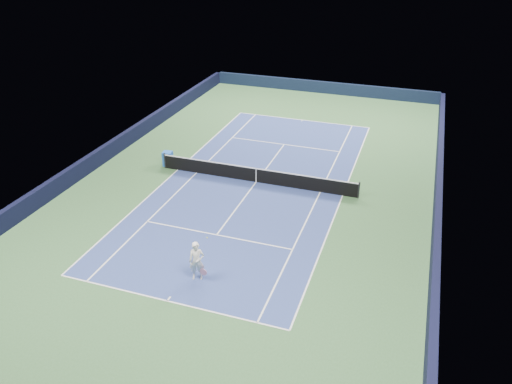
% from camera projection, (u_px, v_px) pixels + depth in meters
% --- Properties ---
extents(ground, '(40.00, 40.00, 0.00)m').
position_uv_depth(ground, '(256.00, 182.00, 31.43)').
color(ground, '#325A31').
rests_on(ground, ground).
extents(wall_far, '(22.00, 0.35, 1.10)m').
position_uv_depth(wall_far, '(323.00, 87.00, 47.67)').
color(wall_far, black).
rests_on(wall_far, ground).
extents(wall_right, '(0.35, 40.00, 1.10)m').
position_uv_depth(wall_right, '(438.00, 202.00, 28.09)').
color(wall_right, black).
rests_on(wall_right, ground).
extents(wall_left, '(0.35, 40.00, 1.10)m').
position_uv_depth(wall_left, '(107.00, 152.00, 34.26)').
color(wall_left, black).
rests_on(wall_left, ground).
extents(court_surface, '(10.97, 23.77, 0.01)m').
position_uv_depth(court_surface, '(256.00, 182.00, 31.43)').
color(court_surface, navy).
rests_on(court_surface, ground).
extents(baseline_far, '(10.97, 0.08, 0.00)m').
position_uv_depth(baseline_far, '(302.00, 120.00, 41.32)').
color(baseline_far, white).
rests_on(baseline_far, ground).
extents(baseline_near, '(10.97, 0.08, 0.00)m').
position_uv_depth(baseline_near, '(167.00, 301.00, 21.54)').
color(baseline_near, white).
rests_on(baseline_near, ground).
extents(sideline_doubles_right, '(0.08, 23.77, 0.00)m').
position_uv_depth(sideline_doubles_right, '(343.00, 196.00, 29.87)').
color(sideline_doubles_right, white).
rests_on(sideline_doubles_right, ground).
extents(sideline_doubles_left, '(0.08, 23.77, 0.00)m').
position_uv_depth(sideline_doubles_left, '(178.00, 170.00, 32.99)').
color(sideline_doubles_left, white).
rests_on(sideline_doubles_left, ground).
extents(sideline_singles_right, '(0.08, 23.77, 0.00)m').
position_uv_depth(sideline_singles_right, '(320.00, 192.00, 30.26)').
color(sideline_singles_right, white).
rests_on(sideline_singles_right, ground).
extents(sideline_singles_left, '(0.08, 23.77, 0.00)m').
position_uv_depth(sideline_singles_left, '(197.00, 173.00, 32.60)').
color(sideline_singles_left, white).
rests_on(sideline_singles_left, ground).
extents(service_line_far, '(8.23, 0.08, 0.00)m').
position_uv_depth(service_line_far, '(284.00, 144.00, 36.76)').
color(service_line_far, white).
rests_on(service_line_far, ground).
extents(service_line_near, '(8.23, 0.08, 0.00)m').
position_uv_depth(service_line_near, '(217.00, 235.00, 26.10)').
color(service_line_near, white).
rests_on(service_line_near, ground).
extents(center_service_line, '(0.08, 12.80, 0.00)m').
position_uv_depth(center_service_line, '(256.00, 182.00, 31.43)').
color(center_service_line, white).
rests_on(center_service_line, ground).
extents(center_mark_far, '(0.08, 0.30, 0.00)m').
position_uv_depth(center_mark_far, '(302.00, 121.00, 41.20)').
color(center_mark_far, white).
rests_on(center_mark_far, ground).
extents(center_mark_near, '(0.08, 0.30, 0.00)m').
position_uv_depth(center_mark_near, '(169.00, 299.00, 21.66)').
color(center_mark_near, white).
rests_on(center_mark_near, ground).
extents(tennis_net, '(12.90, 0.10, 1.07)m').
position_uv_depth(tennis_net, '(256.00, 175.00, 31.19)').
color(tennis_net, black).
rests_on(tennis_net, ground).
extents(sponsor_cube, '(0.67, 0.62, 0.99)m').
position_uv_depth(sponsor_cube, '(168.00, 159.00, 33.36)').
color(sponsor_cube, blue).
rests_on(sponsor_cube, ground).
extents(tennis_player, '(0.90, 1.37, 1.93)m').
position_uv_depth(tennis_player, '(197.00, 261.00, 22.48)').
color(tennis_player, white).
rests_on(tennis_player, ground).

